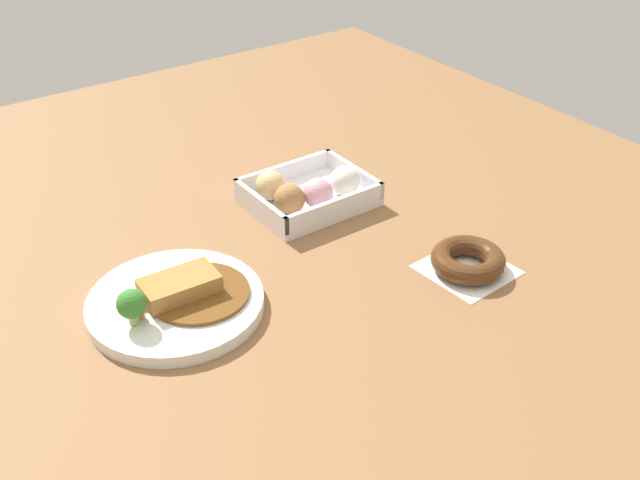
% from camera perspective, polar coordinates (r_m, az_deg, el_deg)
% --- Properties ---
extents(ground_plane, '(1.60, 1.60, 0.00)m').
position_cam_1_polar(ground_plane, '(1.14, -4.75, -1.05)').
color(ground_plane, brown).
extents(curry_plate, '(0.24, 0.24, 0.07)m').
position_cam_1_polar(curry_plate, '(1.04, -10.89, -4.54)').
color(curry_plate, white).
rests_on(curry_plate, ground_plane).
extents(donut_box, '(0.20, 0.16, 0.06)m').
position_cam_1_polar(donut_box, '(1.25, -0.97, 3.56)').
color(donut_box, white).
rests_on(donut_box, ground_plane).
extents(chocolate_ring_donut, '(0.13, 0.13, 0.03)m').
position_cam_1_polar(chocolate_ring_donut, '(1.12, 11.14, -1.54)').
color(chocolate_ring_donut, white).
rests_on(chocolate_ring_donut, ground_plane).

